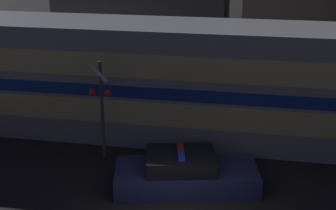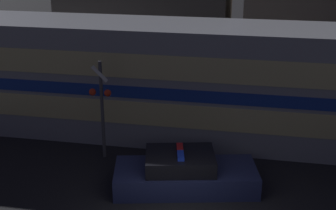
{
  "view_description": "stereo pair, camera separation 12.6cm",
  "coord_description": "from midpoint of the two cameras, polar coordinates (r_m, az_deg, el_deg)",
  "views": [
    {
      "loc": [
        1.46,
        -10.16,
        7.7
      ],
      "look_at": [
        -1.28,
        4.67,
        1.99
      ],
      "focal_mm": 50.0,
      "sensor_mm": 36.0,
      "label": 1
    },
    {
      "loc": [
        1.59,
        -10.14,
        7.7
      ],
      "look_at": [
        -1.28,
        4.67,
        1.99
      ],
      "focal_mm": 50.0,
      "sensor_mm": 36.0,
      "label": 2
    }
  ],
  "objects": [
    {
      "name": "building_left",
      "position": [
        25.4,
        -2.79,
        10.33
      ],
      "size": [
        8.55,
        5.16,
        6.24
      ],
      "color": "#47423D",
      "rests_on": "ground_plane"
    },
    {
      "name": "police_car",
      "position": [
        14.82,
        1.82,
        -8.37
      ],
      "size": [
        4.71,
        2.68,
        1.32
      ],
      "rotation": [
        0.0,
        0.0,
        0.21
      ],
      "color": "navy",
      "rests_on": "ground_plane"
    },
    {
      "name": "train",
      "position": [
        18.09,
        -2.01,
        3.06
      ],
      "size": [
        23.25,
        3.13,
        4.42
      ],
      "color": "gray",
      "rests_on": "ground_plane"
    },
    {
      "name": "crossing_signal_far",
      "position": [
        16.19,
        -8.35,
        0.21
      ],
      "size": [
        0.78,
        0.31,
        3.56
      ],
      "color": "#4C4C51",
      "rests_on": "ground_plane"
    }
  ]
}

